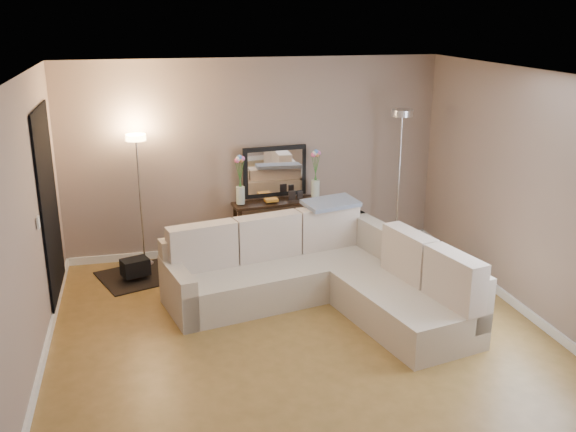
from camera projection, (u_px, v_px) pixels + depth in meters
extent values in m
cube|color=olive|center=(306.00, 346.00, 6.33)|extent=(5.00, 5.50, 0.01)
cube|color=white|center=(309.00, 78.00, 5.54)|extent=(5.00, 5.50, 0.01)
cube|color=gray|center=(254.00, 158.00, 8.49)|extent=(5.00, 0.02, 2.60)
cube|color=gray|center=(442.00, 381.00, 3.38)|extent=(5.00, 0.02, 2.60)
cube|color=gray|center=(20.00, 242.00, 5.39)|extent=(0.02, 5.50, 2.60)
cube|color=gray|center=(547.00, 203.00, 6.48)|extent=(0.02, 5.50, 2.60)
cube|color=white|center=(256.00, 247.00, 8.85)|extent=(5.00, 0.03, 0.10)
cube|color=white|center=(40.00, 372.00, 5.78)|extent=(0.03, 5.50, 0.10)
cube|color=white|center=(531.00, 315.00, 6.86)|extent=(0.03, 5.50, 0.10)
cube|color=black|center=(50.00, 207.00, 7.03)|extent=(0.02, 1.20, 2.20)
cube|color=white|center=(38.00, 223.00, 6.21)|extent=(0.02, 0.08, 0.12)
cube|color=#C3B49E|center=(280.00, 279.00, 7.40)|extent=(2.72, 1.44, 0.40)
cube|color=#C3B49E|center=(268.00, 247.00, 7.62)|extent=(2.57, 0.76, 0.56)
cube|color=#C3B49E|center=(178.00, 292.00, 6.88)|extent=(0.37, 0.91, 0.56)
cube|color=#C3B49E|center=(404.00, 308.00, 6.69)|extent=(1.22, 1.75, 0.40)
cube|color=#C3B49E|center=(408.00, 263.00, 7.13)|extent=(0.74, 2.47, 0.56)
cube|color=beige|center=(202.00, 247.00, 7.12)|extent=(0.81, 0.38, 0.52)
cube|color=beige|center=(268.00, 236.00, 7.45)|extent=(0.81, 0.38, 0.52)
cube|color=beige|center=(328.00, 227.00, 7.78)|extent=(0.81, 0.38, 0.52)
cube|color=beige|center=(409.00, 254.00, 6.90)|extent=(0.37, 0.75, 0.52)
cube|color=beige|center=(454.00, 279.00, 6.26)|extent=(0.37, 0.75, 0.52)
cube|color=gray|center=(331.00, 203.00, 7.73)|extent=(0.74, 0.54, 0.09)
cube|color=black|center=(279.00, 203.00, 8.48)|extent=(1.25, 0.45, 0.04)
cube|color=black|center=(241.00, 237.00, 8.30)|extent=(0.05, 0.05, 0.72)
cube|color=black|center=(235.00, 231.00, 8.54)|extent=(0.05, 0.05, 0.72)
cube|color=black|center=(322.00, 228.00, 8.65)|extent=(0.05, 0.05, 0.72)
cube|color=black|center=(315.00, 222.00, 8.89)|extent=(0.05, 0.05, 0.72)
cube|color=black|center=(279.00, 243.00, 8.66)|extent=(1.17, 0.41, 0.03)
cube|color=#BF3333|center=(243.00, 240.00, 8.47)|extent=(0.04, 0.15, 0.18)
cube|color=#3359A5|center=(245.00, 239.00, 8.48)|extent=(0.05, 0.15, 0.20)
cube|color=gold|center=(249.00, 238.00, 8.49)|extent=(0.05, 0.15, 0.22)
cube|color=#3F7F4C|center=(252.00, 239.00, 8.51)|extent=(0.06, 0.15, 0.18)
cube|color=#994C99|center=(255.00, 238.00, 8.52)|extent=(0.04, 0.15, 0.20)
cube|color=orange|center=(258.00, 237.00, 8.53)|extent=(0.05, 0.15, 0.22)
cube|color=#262626|center=(261.00, 238.00, 8.55)|extent=(0.05, 0.15, 0.18)
cube|color=#4C99B2|center=(265.00, 236.00, 8.56)|extent=(0.06, 0.15, 0.20)
cube|color=#B2A58C|center=(268.00, 235.00, 8.57)|extent=(0.04, 0.15, 0.22)
cube|color=brown|center=(271.00, 236.00, 8.59)|extent=(0.05, 0.15, 0.18)
cube|color=navy|center=(274.00, 235.00, 8.60)|extent=(0.05, 0.15, 0.20)
cube|color=gold|center=(278.00, 234.00, 8.61)|extent=(0.06, 0.15, 0.22)
cube|color=black|center=(275.00, 172.00, 8.50)|extent=(0.87, 0.12, 0.68)
cube|color=white|center=(275.00, 172.00, 8.49)|extent=(0.75, 0.08, 0.57)
cube|color=orange|center=(271.00, 200.00, 8.40)|extent=(0.18, 0.13, 0.04)
cube|color=black|center=(292.00, 195.00, 8.46)|extent=(0.10, 0.03, 0.12)
cube|color=black|center=(300.00, 195.00, 8.50)|extent=(0.08, 0.03, 0.10)
cylinder|color=silver|center=(241.00, 195.00, 8.27)|extent=(0.12, 0.12, 0.23)
cylinder|color=#38722D|center=(239.00, 175.00, 8.19)|extent=(0.09, 0.02, 0.39)
sphere|color=#E5598C|center=(237.00, 160.00, 8.12)|extent=(0.07, 0.07, 0.07)
cylinder|color=#38722D|center=(239.00, 175.00, 8.19)|extent=(0.05, 0.01, 0.41)
sphere|color=white|center=(238.00, 159.00, 8.12)|extent=(0.07, 0.07, 0.07)
cylinder|color=#38722D|center=(240.00, 174.00, 8.19)|extent=(0.01, 0.01, 0.43)
sphere|color=#598CE5|center=(240.00, 157.00, 8.12)|extent=(0.07, 0.07, 0.07)
cylinder|color=#38722D|center=(241.00, 175.00, 8.19)|extent=(0.05, 0.01, 0.39)
sphere|color=#E58C4C|center=(241.00, 160.00, 8.14)|extent=(0.07, 0.07, 0.07)
cylinder|color=#38722D|center=(241.00, 175.00, 8.19)|extent=(0.10, 0.02, 0.41)
sphere|color=#D866B2|center=(242.00, 159.00, 8.14)|extent=(0.07, 0.07, 0.07)
cylinder|color=silver|center=(315.00, 188.00, 8.59)|extent=(0.12, 0.12, 0.23)
cylinder|color=#38722D|center=(314.00, 169.00, 8.51)|extent=(0.09, 0.02, 0.39)
sphere|color=#E5598C|center=(313.00, 155.00, 8.44)|extent=(0.07, 0.07, 0.07)
cylinder|color=#38722D|center=(315.00, 169.00, 8.51)|extent=(0.05, 0.01, 0.41)
sphere|color=white|center=(315.00, 153.00, 8.44)|extent=(0.07, 0.07, 0.07)
cylinder|color=#38722D|center=(316.00, 168.00, 8.51)|extent=(0.01, 0.01, 0.43)
sphere|color=#598CE5|center=(316.00, 152.00, 8.44)|extent=(0.07, 0.07, 0.07)
cylinder|color=#38722D|center=(316.00, 169.00, 8.51)|extent=(0.05, 0.01, 0.39)
sphere|color=#E58C4C|center=(317.00, 154.00, 8.46)|extent=(0.07, 0.07, 0.07)
cylinder|color=#38722D|center=(317.00, 168.00, 8.51)|extent=(0.10, 0.02, 0.41)
sphere|color=#D866B2|center=(318.00, 153.00, 8.46)|extent=(0.07, 0.07, 0.07)
cylinder|color=silver|center=(145.00, 264.00, 8.34)|extent=(0.29, 0.29, 0.03)
cylinder|color=silver|center=(141.00, 204.00, 8.09)|extent=(0.03, 0.03, 1.64)
cylinder|color=#FFBF72|center=(136.00, 137.00, 7.83)|extent=(0.31, 0.31, 0.07)
cylinder|color=silver|center=(395.00, 251.00, 8.78)|extent=(0.29, 0.29, 0.03)
cylinder|color=silver|center=(398.00, 186.00, 8.50)|extent=(0.03, 0.03, 1.86)
cylinder|color=silver|center=(402.00, 113.00, 8.20)|extent=(0.31, 0.31, 0.08)
cube|color=black|center=(148.00, 274.00, 8.03)|extent=(1.34, 1.17, 0.01)
cube|color=black|center=(135.00, 267.00, 7.82)|extent=(0.38, 0.32, 0.21)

